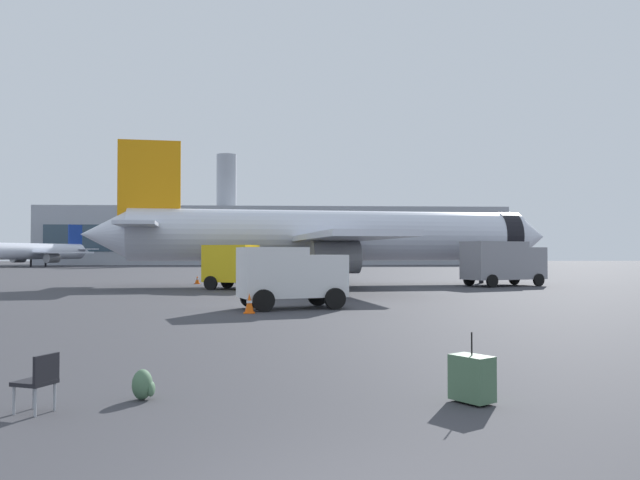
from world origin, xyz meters
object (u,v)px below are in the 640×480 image
airplane_at_gate (330,236)px  rolling_suitcase (472,378)px  fuel_truck (503,261)px  traveller_backpack (143,385)px  safety_cone_near (471,278)px  safety_cone_mid (197,280)px  safety_cone_outer (265,275)px  gate_chair (39,379)px  cargo_van (291,274)px  safety_cone_far (249,303)px  service_truck (241,265)px  airplane_taxiing (32,251)px

airplane_at_gate → rolling_suitcase: bearing=-90.8°
fuel_truck → traveller_backpack: fuel_truck is taller
safety_cone_near → safety_cone_mid: 22.72m
airplane_at_gate → safety_cone_near: 13.70m
safety_cone_mid → safety_cone_outer: (4.98, 9.16, 0.03)m
gate_chair → safety_cone_mid: bearing=94.5°
traveller_backpack → safety_cone_near: bearing=67.2°
safety_cone_mid → airplane_at_gate: bearing=-9.1°
cargo_van → safety_cone_far: (-1.63, -2.02, -1.06)m
service_truck → traveller_backpack: 31.34m
airplane_taxiing → fuel_truck: 92.45m
safety_cone_mid → safety_cone_far: (5.37, -24.70, 0.07)m
safety_cone_near → safety_cone_mid: safety_cone_mid is taller
fuel_truck → cargo_van: fuel_truck is taller
safety_cone_mid → safety_cone_outer: 10.42m
cargo_van → safety_cone_far: 2.80m
airplane_taxiing → rolling_suitcase: bearing=-65.8°
airplane_at_gate → airplane_taxiing: 82.49m
airplane_taxiing → safety_cone_mid: bearing=-60.0°
airplane_at_gate → safety_cone_outer: size_ratio=50.24×
rolling_suitcase → gate_chair: bearing=-177.7°
fuel_truck → service_truck: bearing=-169.5°
airplane_at_gate → rolling_suitcase: 38.44m
safety_cone_outer → rolling_suitcase: rolling_suitcase is taller
safety_cone_mid → traveller_backpack: size_ratio=1.36×
fuel_truck → cargo_van: bearing=-130.6°
safety_cone_outer → traveller_backpack: (-0.48, -48.55, -0.12)m
airplane_taxiing → safety_cone_far: (43.17, -90.17, -2.36)m
cargo_van → safety_cone_near: 30.34m
cargo_van → safety_cone_mid: bearing=107.1°
safety_cone_near → gate_chair: bearing=-113.9°
airplane_taxiing → cargo_van: 98.89m
service_truck → safety_cone_far: bearing=-85.1°
safety_cone_near → safety_cone_outer: (-17.48, 5.76, 0.05)m
service_truck → safety_cone_mid: 9.09m
fuel_truck → safety_cone_near: fuel_truck is taller
rolling_suitcase → traveller_backpack: bearing=174.1°
cargo_van → traveller_backpack: cargo_van is taller
traveller_backpack → gate_chair: size_ratio=0.56×
fuel_truck → safety_cone_outer: 22.30m
safety_cone_near → cargo_van: bearing=-120.7°
traveller_backpack → fuel_truck: bearing=62.7°
safety_cone_near → traveller_backpack: (-17.96, -42.79, -0.07)m
service_truck → safety_cone_mid: bearing=115.9°
safety_cone_near → airplane_taxiing: bearing=134.2°
airplane_at_gate → rolling_suitcase: (-0.51, -38.30, -3.27)m
service_truck → safety_cone_near: service_truck is taller
traveller_backpack → rolling_suitcase: bearing=-5.9°
safety_cone_mid → cargo_van: bearing=-72.9°
airplane_taxiing → safety_cone_near: airplane_taxiing is taller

